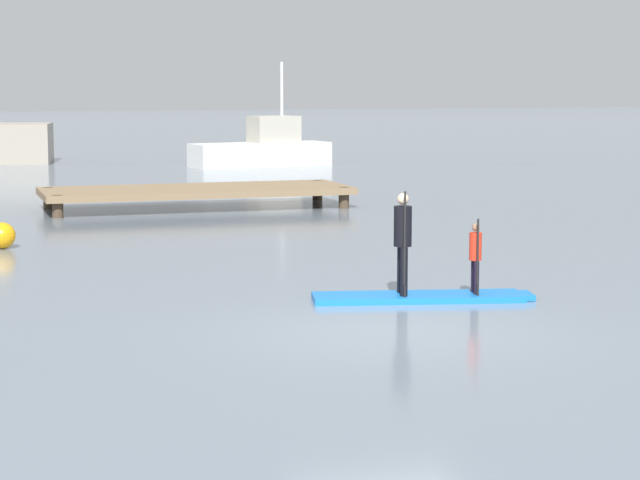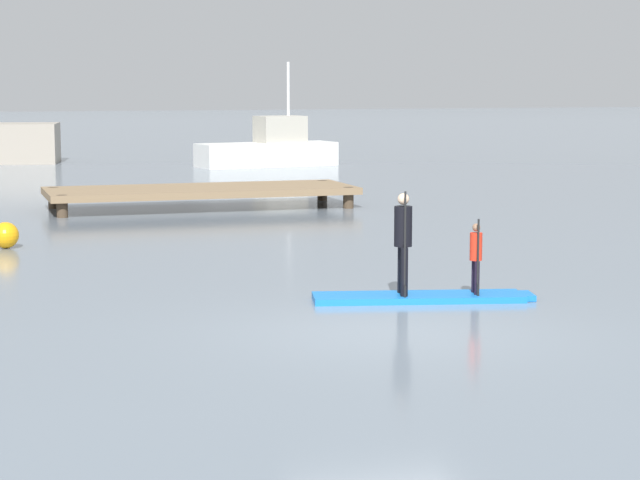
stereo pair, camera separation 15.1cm
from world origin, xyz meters
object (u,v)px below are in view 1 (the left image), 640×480
at_px(paddler_adult, 403,237).
at_px(fishing_boat_green_midground, 263,149).
at_px(paddler_child_solo, 476,254).
at_px(mooring_buoy_mid, 2,236).
at_px(paddleboard_near, 422,297).

bearing_deg(paddler_adult, fishing_boat_green_midground, 78.88).
distance_m(paddler_adult, paddler_child_solo, 1.17).
relative_size(paddler_adult, mooring_buoy_mid, 3.03).
height_order(paddler_child_solo, fishing_boat_green_midground, fishing_boat_green_midground).
bearing_deg(fishing_boat_green_midground, paddleboard_near, -100.51).
distance_m(paddleboard_near, paddler_adult, 1.00).
height_order(paddleboard_near, paddler_child_solo, paddler_child_solo).
relative_size(paddler_child_solo, fishing_boat_green_midground, 0.21).
relative_size(paddler_adult, paddler_child_solo, 1.37).
bearing_deg(mooring_buoy_mid, paddler_child_solo, -51.17).
height_order(paddler_adult, paddler_child_solo, paddler_adult).
height_order(paddleboard_near, fishing_boat_green_midground, fishing_boat_green_midground).
xyz_separation_m(paddler_child_solo, fishing_boat_green_midground, (4.70, 29.79, -0.03)).
distance_m(paddleboard_near, fishing_boat_green_midground, 30.11).
bearing_deg(mooring_buoy_mid, paddler_adult, -55.31).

